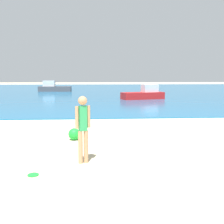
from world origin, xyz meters
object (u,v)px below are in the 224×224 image
Objects in this scene: frisbee at (33,175)px; boat_near at (144,94)px; boat_far at (54,88)px; beach_ball at (74,134)px; person_standing at (83,125)px.

boat_near is at bearing 72.22° from frisbee.
frisbee is at bearing 55.45° from boat_near.
boat_far is (-4.14, 33.47, 0.59)m from frisbee.
frisbee is at bearing -101.71° from beach_ball.
person_standing is 6.92× the size of frisbee.
boat_far is at bearing 99.18° from beach_ball.
boat_far reaches higher than beach_ball.
boat_near is at bearing 52.50° from person_standing.
person_standing is 0.38× the size of boat_far.
beach_ball is (0.71, 3.44, 0.20)m from frisbee.
person_standing is 19.61m from boat_near.
boat_far reaches higher than frisbee.
person_standing is at bearing -81.27° from beach_ball.
beach_ball is at bearing 76.66° from person_standing.
person_standing is 33.06m from boat_far.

